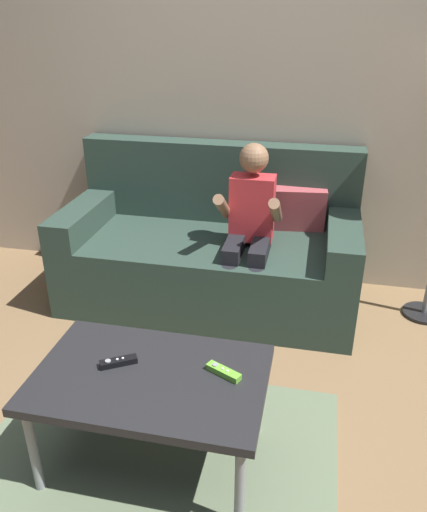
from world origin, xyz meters
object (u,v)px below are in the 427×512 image
at_px(couch, 212,250).
at_px(person_seated_on_couch, 249,226).
at_px(game_remote_lime_near_edge, 223,372).
at_px(game_remote_black_center, 118,362).
at_px(coffee_table, 150,383).

bearing_deg(couch, person_seated_on_couch, -37.26).
bearing_deg(game_remote_lime_near_edge, person_seated_on_couch, 93.72).
relative_size(game_remote_lime_near_edge, game_remote_black_center, 1.02).
relative_size(couch, game_remote_black_center, 12.34).
bearing_deg(person_seated_on_couch, coffee_table, -99.83).
distance_m(person_seated_on_couch, game_remote_black_center, 1.15).
height_order(person_seated_on_couch, game_remote_black_center, person_seated_on_couch).
xyz_separation_m(person_seated_on_couch, game_remote_black_center, (-0.33, -1.10, -0.14)).
bearing_deg(game_remote_black_center, couch, 86.42).
distance_m(person_seated_on_couch, coffee_table, 1.16).
bearing_deg(coffee_table, game_remote_black_center, 167.01).
xyz_separation_m(couch, game_remote_lime_near_edge, (0.32, -1.26, 0.12)).
relative_size(person_seated_on_couch, coffee_table, 1.17).
distance_m(couch, game_remote_black_center, 1.29).
bearing_deg(game_remote_black_center, coffee_table, -12.99).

